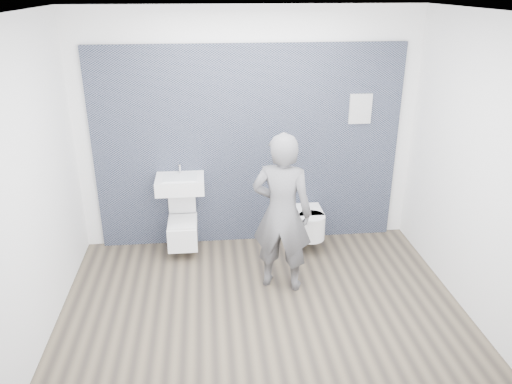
{
  "coord_description": "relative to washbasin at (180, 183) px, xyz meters",
  "views": [
    {
      "loc": [
        -0.49,
        -4.15,
        3.02
      ],
      "look_at": [
        0.0,
        0.6,
        1.0
      ],
      "focal_mm": 35.0,
      "sensor_mm": 36.0,
      "label": 1
    }
  ],
  "objects": [
    {
      "name": "room_shell",
      "position": [
        0.81,
        -1.23,
        0.86
      ],
      "size": [
        4.0,
        4.0,
        4.0
      ],
      "color": "white",
      "rests_on": "ground"
    },
    {
      "name": "ground",
      "position": [
        0.81,
        -1.23,
        -0.88
      ],
      "size": [
        4.0,
        4.0,
        0.0
      ],
      "primitive_type": "plane",
      "color": "brown",
      "rests_on": "ground"
    },
    {
      "name": "tile_wall",
      "position": [
        0.81,
        0.24,
        -0.88
      ],
      "size": [
        3.6,
        0.06,
        2.4
      ],
      "primitive_type": "cube",
      "color": "black",
      "rests_on": "ground"
    },
    {
      "name": "toilet_square",
      "position": [
        0.0,
        -0.03,
        -0.59
      ],
      "size": [
        0.34,
        0.49,
        0.67
      ],
      "color": "white",
      "rests_on": "ground"
    },
    {
      "name": "visitor",
      "position": [
        1.06,
        -0.85,
        -0.03
      ],
      "size": [
        0.72,
        0.59,
        1.7
      ],
      "primitive_type": "imported",
      "rotation": [
        0.0,
        0.0,
        2.8
      ],
      "color": "#5C5C60",
      "rests_on": "ground"
    },
    {
      "name": "info_placard",
      "position": [
        2.12,
        0.19,
        -0.88
      ],
      "size": [
        0.26,
        0.03,
        0.35
      ],
      "primitive_type": "cube",
      "color": "white",
      "rests_on": "ground"
    },
    {
      "name": "toilet_rounded",
      "position": [
        1.52,
        -0.08,
        -0.54
      ],
      "size": [
        0.33,
        0.56,
        0.31
      ],
      "color": "white",
      "rests_on": "ground"
    },
    {
      "name": "washbasin",
      "position": [
        0.0,
        0.0,
        0.0
      ],
      "size": [
        0.55,
        0.41,
        0.41
      ],
      "color": "white",
      "rests_on": "ground"
    }
  ]
}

